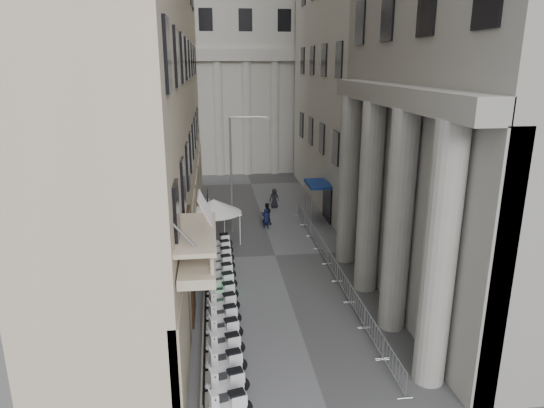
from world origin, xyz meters
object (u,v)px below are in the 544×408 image
(security_tent, at_px, (223,208))
(street_lamp, at_px, (236,165))
(info_kiosk, at_px, (208,278))
(pedestrian_b, at_px, (267,214))
(pedestrian_a, at_px, (266,219))

(security_tent, relative_size, street_lamp, 0.45)
(street_lamp, distance_m, info_kiosk, 10.94)
(info_kiosk, height_order, pedestrian_b, info_kiosk)
(pedestrian_a, relative_size, pedestrian_b, 0.92)
(street_lamp, bearing_deg, info_kiosk, -98.33)
(street_lamp, relative_size, info_kiosk, 4.13)
(security_tent, distance_m, info_kiosk, 7.91)
(street_lamp, xyz_separation_m, pedestrian_b, (2.32, 1.37, -4.11))
(security_tent, height_order, pedestrian_a, security_tent)
(pedestrian_a, distance_m, pedestrian_b, 0.97)
(security_tent, bearing_deg, pedestrian_a, 40.46)
(security_tent, height_order, info_kiosk, security_tent)
(street_lamp, distance_m, pedestrian_a, 4.72)
(pedestrian_a, bearing_deg, info_kiosk, 85.55)
(security_tent, xyz_separation_m, street_lamp, (1.02, 2.30, 2.42))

